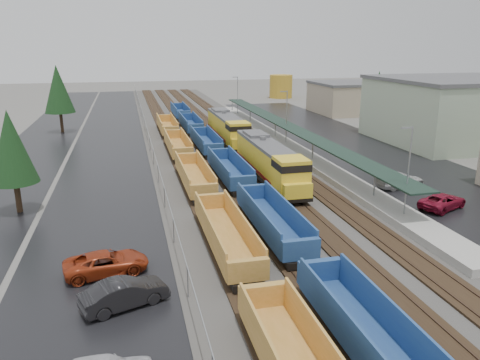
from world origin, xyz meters
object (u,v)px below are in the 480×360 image
object	(u,v)px
well_string_blue	(229,170)
parked_car_east_c	(400,180)
well_string_yellow	(207,200)
parked_car_west_b	(125,294)
parked_car_east_b	(443,201)
storage_tank	(281,86)
locomotive_lead	(269,161)
locomotive_trail	(228,128)
parked_car_west_c	(106,263)

from	to	relation	value
well_string_blue	parked_car_east_c	world-z (taller)	well_string_blue
well_string_yellow	well_string_blue	distance (m)	10.15
parked_car_east_c	well_string_yellow	bearing A→B (deg)	89.28
well_string_yellow	parked_car_east_c	bearing A→B (deg)	7.77
parked_car_west_b	parked_car_east_b	distance (m)	29.46
well_string_yellow	parked_car_east_b	distance (m)	21.02
parked_car_east_b	parked_car_east_c	bearing A→B (deg)	-22.50
storage_tank	parked_car_east_b	size ratio (longest dim) A/B	1.23
well_string_yellow	well_string_blue	bearing A→B (deg)	66.78
storage_tank	well_string_yellow	bearing A→B (deg)	-112.32
locomotive_lead	well_string_yellow	bearing A→B (deg)	-136.05
locomotive_trail	parked_car_west_c	xyz separation A→B (m)	(-16.17, -38.34, -1.58)
parked_car_east_b	locomotive_trail	bearing A→B (deg)	-2.55
storage_tank	parked_car_west_c	distance (m)	104.40
parked_car_west_c	well_string_yellow	bearing A→B (deg)	-50.11
parked_car_east_c	parked_car_east_b	bearing A→B (deg)	172.77
parked_car_west_c	well_string_blue	bearing A→B (deg)	-42.49
locomotive_lead	well_string_blue	xyz separation A→B (m)	(-4.00, 1.61, -1.16)
locomotive_lead	parked_car_west_b	xyz separation A→B (m)	(-15.05, -21.64, -1.51)
locomotive_trail	parked_car_east_b	size ratio (longest dim) A/B	3.80
locomotive_lead	storage_tank	distance (m)	82.24
parked_car_west_b	locomotive_lead	bearing A→B (deg)	-55.05
parked_car_west_c	parked_car_east_b	size ratio (longest dim) A/B	1.06
locomotive_lead	parked_car_east_b	world-z (taller)	locomotive_lead
well_string_blue	parked_car_east_c	xyz separation A→B (m)	(16.50, -6.53, -0.38)
locomotive_trail	storage_tank	world-z (taller)	storage_tank
well_string_yellow	storage_tank	size ratio (longest dim) A/B	14.88
well_string_yellow	parked_car_east_c	distance (m)	20.70
locomotive_lead	locomotive_trail	distance (m)	21.00
locomotive_lead	parked_car_west_b	bearing A→B (deg)	-124.82
well_string_blue	storage_tank	size ratio (longest dim) A/B	17.07
locomotive_trail	well_string_yellow	world-z (taller)	locomotive_trail
storage_tank	parked_car_east_c	size ratio (longest dim) A/B	1.15
locomotive_lead	parked_car_west_b	size ratio (longest dim) A/B	3.92
storage_tank	parked_car_west_b	xyz separation A→B (m)	(-42.10, -99.30, -2.29)
locomotive_trail	parked_car_west_b	bearing A→B (deg)	-109.44
well_string_blue	well_string_yellow	bearing A→B (deg)	-113.22
locomotive_lead	parked_car_west_c	xyz separation A→B (m)	(-16.17, -17.34, -1.58)
storage_tank	locomotive_lead	bearing A→B (deg)	-109.20
locomotive_lead	locomotive_trail	size ratio (longest dim) A/B	1.00
locomotive_trail	parked_car_east_c	size ratio (longest dim) A/B	3.54
parked_car_west_b	well_string_yellow	bearing A→B (deg)	-47.08
well_string_yellow	well_string_blue	world-z (taller)	well_string_blue
locomotive_lead	well_string_blue	size ratio (longest dim) A/B	0.18
locomotive_trail	well_string_blue	distance (m)	19.83
parked_car_west_b	storage_tank	bearing A→B (deg)	-43.20
well_string_blue	storage_tank	world-z (taller)	storage_tank
well_string_yellow	parked_car_west_c	world-z (taller)	well_string_yellow
storage_tank	parked_car_east_c	world-z (taller)	storage_tank
storage_tank	well_string_blue	bearing A→B (deg)	-112.21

